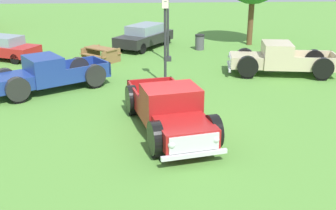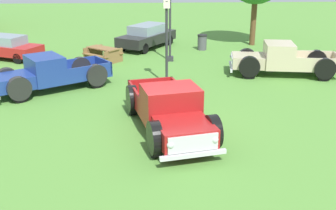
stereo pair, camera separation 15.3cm
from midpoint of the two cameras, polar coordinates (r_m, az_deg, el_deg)
ground_plane at (r=13.98m, az=0.99°, el=-3.38°), size 80.00×80.00×0.00m
pickup_truck_foreground at (r=13.29m, az=0.77°, el=-1.06°), size 3.02×5.59×1.62m
pickup_truck_behind_left at (r=20.95m, az=15.08°, el=6.09°), size 5.42×2.70×1.59m
pickup_truck_behind_right at (r=18.46m, az=-16.55°, el=4.06°), size 5.22×4.21×1.55m
sedan_distant_a at (r=26.47m, az=-2.76°, el=9.58°), size 3.91×4.66×1.47m
sedan_distant_b at (r=25.24m, az=-21.34°, el=7.56°), size 4.28×3.14×1.32m
lamp_post_near at (r=22.76m, az=0.49°, el=11.37°), size 0.36×0.36×4.07m
lamp_post_far at (r=18.37m, az=0.05°, el=8.94°), size 0.36×0.36×3.86m
picnic_table at (r=23.22m, az=-8.83°, el=7.19°), size 2.33×2.29×0.78m
trash_can at (r=25.98m, az=4.93°, el=8.68°), size 0.59×0.59×0.95m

